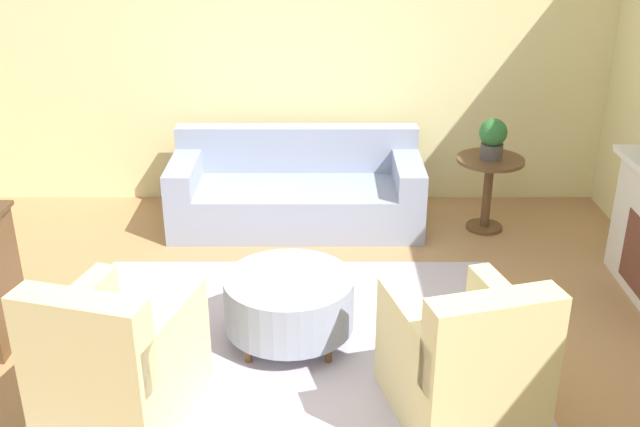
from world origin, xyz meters
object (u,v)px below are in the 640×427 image
couch (299,192)px  armchair_left (119,364)px  armchair_right (467,365)px  ottoman_table (292,301)px  potted_plant_on_side_table (496,138)px  side_table (491,181)px

couch → armchair_left: 2.92m
armchair_right → ottoman_table: (-1.03, 0.81, -0.06)m
armchair_left → armchair_right: 1.99m
couch → ottoman_table: 1.96m
potted_plant_on_side_table → armchair_right: bearing=-104.3°
armchair_left → armchair_right: size_ratio=1.00×
ottoman_table → side_table: bearing=46.9°
armchair_left → armchair_right: same height
couch → potted_plant_on_side_table: 1.80m
side_table → couch: bearing=175.2°
ottoman_table → potted_plant_on_side_table: potted_plant_on_side_table is taller
couch → side_table: (1.71, -0.14, 0.17)m
armchair_left → ottoman_table: 1.25m
ottoman_table → potted_plant_on_side_table: (1.70, 1.81, 0.56)m
armchair_left → armchair_right: bearing=0.0°
side_table → ottoman_table: bearing=-133.1°
couch → armchair_left: size_ratio=2.17×
ottoman_table → side_table: (1.70, 1.81, 0.16)m
armchair_left → armchair_right: (1.99, 0.00, 0.00)m
couch → side_table: couch is taller
side_table → potted_plant_on_side_table: potted_plant_on_side_table is taller
armchair_left → side_table: bearing=44.7°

